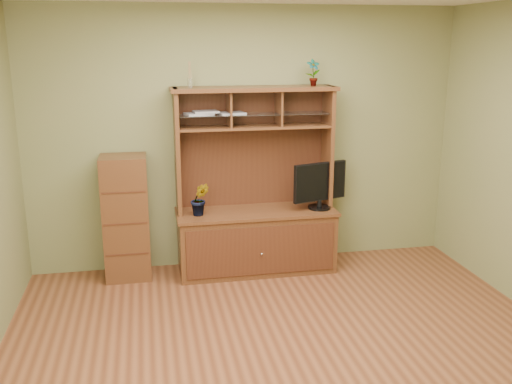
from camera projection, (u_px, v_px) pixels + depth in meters
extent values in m
cube|color=#5B2E1A|center=(292.00, 354.00, 4.41)|extent=(4.50, 4.00, 0.02)
cube|color=olive|center=(246.00, 138.00, 5.97)|extent=(4.50, 0.02, 2.70)
cube|color=olive|center=(432.00, 309.00, 2.16)|extent=(4.50, 0.02, 2.70)
cube|color=#4A2B15|center=(256.00, 241.00, 5.96)|extent=(1.60, 0.55, 0.62)
cube|color=#3B1A10|center=(261.00, 251.00, 5.69)|extent=(1.50, 0.01, 0.50)
sphere|color=silver|center=(262.00, 254.00, 5.68)|extent=(0.02, 0.02, 0.02)
cube|color=#4A2B15|center=(256.00, 212.00, 5.87)|extent=(1.64, 0.59, 0.03)
cube|color=#4A2B15|center=(177.00, 152.00, 5.66)|extent=(0.04, 0.35, 1.25)
cube|color=#4A2B15|center=(327.00, 146.00, 5.95)|extent=(0.04, 0.35, 1.25)
cube|color=#3B1A10|center=(251.00, 146.00, 5.96)|extent=(1.52, 0.02, 1.25)
cube|color=#4A2B15|center=(254.00, 89.00, 5.65)|extent=(1.66, 0.40, 0.04)
cube|color=#4A2B15|center=(254.00, 127.00, 5.75)|extent=(1.52, 0.32, 0.02)
cube|color=#4A2B15|center=(229.00, 109.00, 5.65)|extent=(0.02, 0.31, 0.35)
cube|color=#4A2B15|center=(279.00, 108.00, 5.75)|extent=(0.02, 0.31, 0.35)
cube|color=silver|center=(254.00, 114.00, 5.70)|extent=(1.50, 0.27, 0.01)
cylinder|color=black|center=(319.00, 207.00, 5.93)|extent=(0.24, 0.24, 0.02)
cylinder|color=black|center=(319.00, 203.00, 5.92)|extent=(0.05, 0.05, 0.08)
cube|color=black|center=(320.00, 182.00, 5.86)|extent=(0.60, 0.23, 0.40)
imported|color=#25511C|center=(200.00, 199.00, 5.66)|extent=(0.20, 0.16, 0.33)
imported|color=#416E26|center=(313.00, 72.00, 5.72)|extent=(0.15, 0.11, 0.27)
cylinder|color=silver|center=(190.00, 83.00, 5.52)|extent=(0.05, 0.05, 0.09)
cylinder|color=#A78053|center=(190.00, 70.00, 5.48)|extent=(0.03, 0.03, 0.16)
cube|color=#A0A1A5|center=(199.00, 114.00, 5.61)|extent=(0.30, 0.25, 0.02)
cube|color=#A0A1A5|center=(206.00, 112.00, 5.61)|extent=(0.26, 0.21, 0.02)
cube|color=#A0A1A5|center=(231.00, 113.00, 5.67)|extent=(0.28, 0.24, 0.02)
cube|color=#4A2B15|center=(126.00, 218.00, 5.70)|extent=(0.45, 0.40, 1.26)
cube|color=#3B1A10|center=(127.00, 254.00, 5.58)|extent=(0.41, 0.01, 0.02)
cube|color=#3B1A10|center=(126.00, 224.00, 5.50)|extent=(0.41, 0.01, 0.01)
cube|color=#3B1A10|center=(124.00, 192.00, 5.42)|extent=(0.41, 0.01, 0.01)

